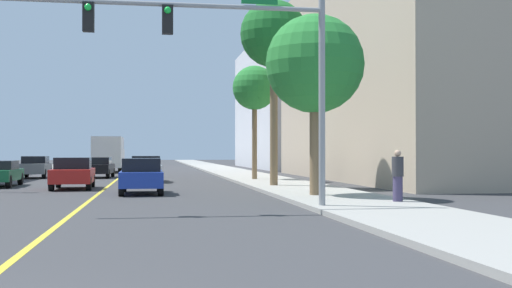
{
  "coord_description": "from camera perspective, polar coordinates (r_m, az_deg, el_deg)",
  "views": [
    {
      "loc": [
        2.23,
        -5.77,
        1.76
      ],
      "look_at": [
        7.14,
        23.88,
        2.15
      ],
      "focal_mm": 44.11,
      "sensor_mm": 36.0,
      "label": 1
    }
  ],
  "objects": [
    {
      "name": "traffic_signal_mast",
      "position": [
        18.78,
        -2.78,
        8.61
      ],
      "size": [
        9.7,
        0.36,
        6.35
      ],
      "color": "gray",
      "rests_on": "sidewalk_right"
    },
    {
      "name": "ground",
      "position": [
        47.86,
        -12.08,
        -2.83
      ],
      "size": [
        192.0,
        192.0,
        0.0
      ],
      "primitive_type": "plane",
      "color": "#38383A"
    },
    {
      "name": "car_gray",
      "position": [
        45.19,
        -19.39,
        -1.95
      ],
      "size": [
        1.85,
        3.95,
        1.48
      ],
      "rotation": [
        0.0,
        0.0,
        3.16
      ],
      "color": "slate",
      "rests_on": "ground"
    },
    {
      "name": "palm_near",
      "position": [
        23.95,
        5.35,
        7.15
      ],
      "size": [
        3.73,
        3.73,
        6.8
      ],
      "color": "brown",
      "rests_on": "sidewalk_right"
    },
    {
      "name": "pedestrian",
      "position": [
        21.0,
        12.72,
        -2.82
      ],
      "size": [
        0.38,
        0.38,
        1.68
      ],
      "rotation": [
        0.0,
        0.0,
        1.68
      ],
      "color": "#3F3859",
      "rests_on": "sidewalk_right"
    },
    {
      "name": "building_right_near",
      "position": [
        42.57,
        15.03,
        6.26
      ],
      "size": [
        13.33,
        27.56,
        13.85
      ],
      "primitive_type": "cube",
      "color": "tan",
      "rests_on": "ground"
    },
    {
      "name": "lane_marking_center",
      "position": [
        47.86,
        -12.08,
        -2.82
      ],
      "size": [
        0.16,
        144.0,
        0.01
      ],
      "primitive_type": "cube",
      "color": "yellow",
      "rests_on": "ground"
    },
    {
      "name": "car_blue",
      "position": [
        26.81,
        -10.35,
        -2.85
      ],
      "size": [
        1.79,
        3.89,
        1.5
      ],
      "rotation": [
        0.0,
        0.0,
        0.01
      ],
      "color": "#1E389E",
      "rests_on": "ground"
    },
    {
      "name": "building_right_far",
      "position": [
        70.83,
        3.87,
        3.48
      ],
      "size": [
        10.78,
        27.05,
        13.93
      ],
      "primitive_type": "cube",
      "color": "silver",
      "rests_on": "ground"
    },
    {
      "name": "palm_far",
      "position": [
        37.83,
        -0.13,
        5.01
      ],
      "size": [
        2.65,
        2.65,
        6.8
      ],
      "color": "brown",
      "rests_on": "sidewalk_right"
    },
    {
      "name": "delivery_truck",
      "position": [
        56.4,
        -13.2,
        -0.85
      ],
      "size": [
        2.43,
        7.89,
        3.06
      ],
      "rotation": [
        0.0,
        0.0,
        0.0
      ],
      "color": "silver",
      "rests_on": "ground"
    },
    {
      "name": "sidewalk_right",
      "position": [
        48.26,
        -1.49,
        -2.74
      ],
      "size": [
        3.93,
        168.0,
        0.15
      ],
      "primitive_type": "cube",
      "color": "#9E9B93",
      "rests_on": "ground"
    },
    {
      "name": "car_red",
      "position": [
        31.09,
        -16.26,
        -2.56
      ],
      "size": [
        1.96,
        3.94,
        1.5
      ],
      "rotation": [
        0.0,
        0.0,
        0.03
      ],
      "color": "red",
      "rests_on": "ground"
    },
    {
      "name": "car_black",
      "position": [
        44.44,
        -14.15,
        -2.05
      ],
      "size": [
        2.06,
        4.38,
        1.4
      ],
      "rotation": [
        0.0,
        0.0,
        -0.04
      ],
      "color": "black",
      "rests_on": "ground"
    },
    {
      "name": "car_white",
      "position": [
        37.55,
        -9.95,
        -2.21
      ],
      "size": [
        1.85,
        4.25,
        1.53
      ],
      "rotation": [
        0.0,
        0.0,
        0.01
      ],
      "color": "white",
      "rests_on": "ground"
    },
    {
      "name": "palm_mid",
      "position": [
        31.13,
        1.62,
        9.76
      ],
      "size": [
        3.29,
        3.29,
        9.04
      ],
      "color": "brown",
      "rests_on": "sidewalk_right"
    }
  ]
}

